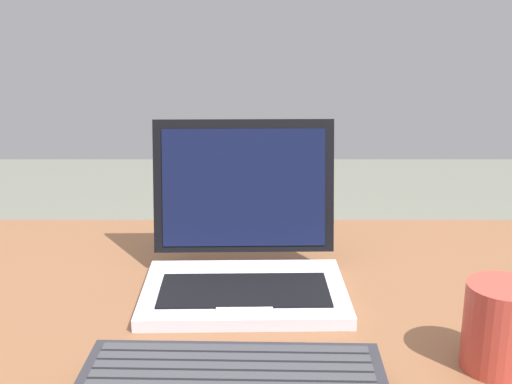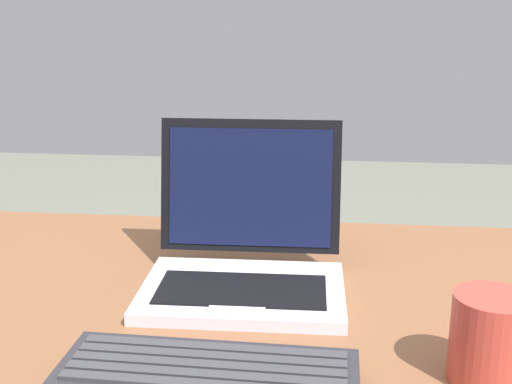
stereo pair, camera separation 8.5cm
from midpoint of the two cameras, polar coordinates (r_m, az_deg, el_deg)
The scene contains 4 objects.
desk at distance 0.93m, azimuth -4.92°, elevation -14.32°, with size 1.43×0.66×0.75m.
laptop_front at distance 0.90m, azimuth -3.80°, elevation -5.65°, with size 0.28×0.24×0.22m.
external_keyboard at distance 0.68m, azimuth -5.78°, elevation -16.24°, with size 0.31×0.12×0.03m.
coffee_mug at distance 0.74m, azimuth 17.68°, elevation -11.23°, with size 0.12×0.08×0.10m.
Camera 1 is at (0.03, -0.80, 1.13)m, focal length 45.80 mm.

